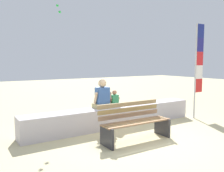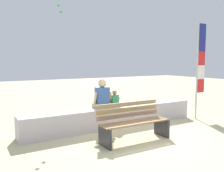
% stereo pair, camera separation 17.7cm
% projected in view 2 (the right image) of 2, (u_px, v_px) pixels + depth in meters
% --- Properties ---
extents(ground_plane, '(40.00, 40.00, 0.00)m').
position_uv_depth(ground_plane, '(143.00, 138.00, 5.81)').
color(ground_plane, '#C8BC8C').
extents(seawall_ledge, '(5.34, 0.57, 0.57)m').
position_uv_depth(seawall_ledge, '(115.00, 116.00, 6.88)').
color(seawall_ledge, '#BEB5BC').
rests_on(seawall_ledge, ground).
extents(park_bench, '(1.75, 0.64, 0.88)m').
position_uv_depth(park_bench, '(133.00, 122.00, 5.66)').
color(park_bench, '#A67850').
rests_on(park_bench, ground).
extents(person_adult, '(0.52, 0.38, 0.80)m').
position_uv_depth(person_adult, '(102.00, 97.00, 6.64)').
color(person_adult, tan).
rests_on(person_adult, seawall_ledge).
extents(person_child, '(0.31, 0.23, 0.47)m').
position_uv_depth(person_child, '(114.00, 100.00, 6.85)').
color(person_child, '#2D3F49').
rests_on(person_child, seawall_ledge).
extents(flag_banner, '(0.38, 0.05, 3.07)m').
position_uv_depth(flag_banner, '(200.00, 64.00, 7.72)').
color(flag_banner, '#B7B7BC').
rests_on(flag_banner, ground).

